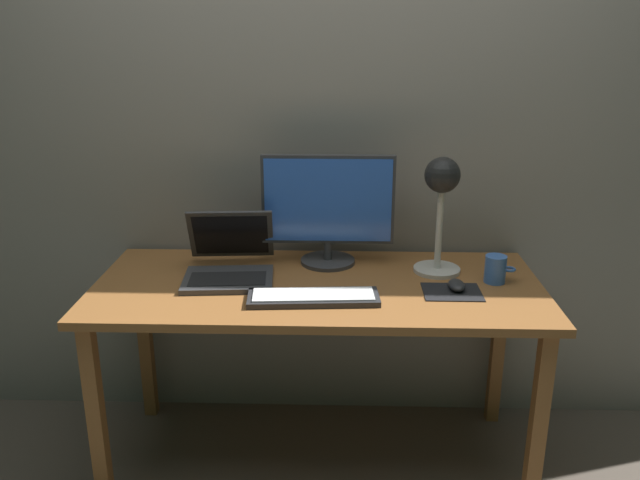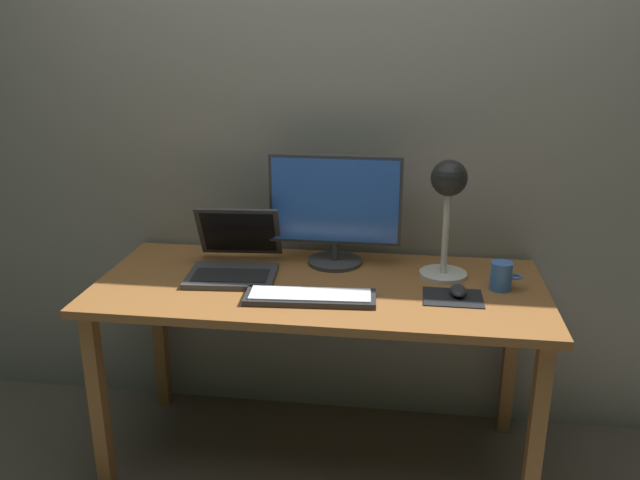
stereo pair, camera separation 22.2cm
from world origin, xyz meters
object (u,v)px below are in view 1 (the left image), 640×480
object	(u,v)px
monitor	(328,207)
coffee_mug	(496,269)
desk_lamp	(441,194)
laptop	(230,258)
mouse	(456,285)
keyboard_main	(313,297)

from	to	relation	value
monitor	coffee_mug	bearing A→B (deg)	-16.42
monitor	desk_lamp	bearing A→B (deg)	-10.88
monitor	laptop	size ratio (longest dim) A/B	1.31
monitor	mouse	bearing A→B (deg)	-29.84
coffee_mug	monitor	bearing A→B (deg)	163.58
keyboard_main	desk_lamp	distance (m)	0.61
monitor	desk_lamp	size ratio (longest dim) A/B	1.15
desk_lamp	monitor	bearing A→B (deg)	169.12
monitor	coffee_mug	size ratio (longest dim) A/B	4.52
laptop	mouse	xyz separation A→B (m)	(0.81, -0.13, -0.04)
desk_lamp	keyboard_main	bearing A→B (deg)	-147.85
coffee_mug	desk_lamp	bearing A→B (deg)	152.91
laptop	coffee_mug	bearing A→B (deg)	-2.98
keyboard_main	desk_lamp	xyz separation A→B (m)	(0.45, 0.28, 0.29)
desk_lamp	mouse	bearing A→B (deg)	-76.73
coffee_mug	keyboard_main	bearing A→B (deg)	-164.06
keyboard_main	mouse	bearing A→B (deg)	11.75
keyboard_main	coffee_mug	world-z (taller)	coffee_mug
laptop	coffee_mug	distance (m)	0.97
laptop	mouse	world-z (taller)	laptop
monitor	desk_lamp	world-z (taller)	desk_lamp
keyboard_main	desk_lamp	world-z (taller)	desk_lamp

